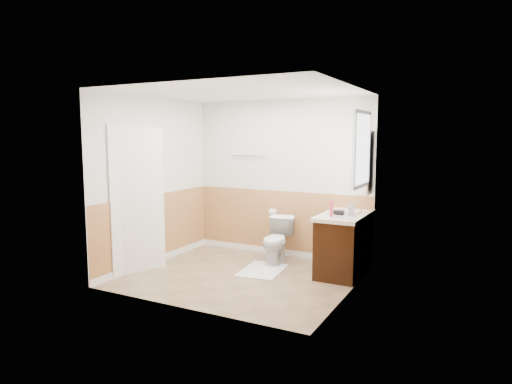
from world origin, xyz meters
The scene contains 32 objects.
floor centered at (0.00, 0.00, 0.00)m, with size 3.00×3.00×0.00m, color #8C7051.
ceiling centered at (0.00, 0.00, 2.50)m, with size 3.00×3.00×0.00m, color white.
wall_back centered at (0.00, 1.30, 1.25)m, with size 3.00×3.00×0.00m, color silver.
wall_front centered at (0.00, -1.30, 1.25)m, with size 3.00×3.00×0.00m, color silver.
wall_left centered at (-1.50, 0.00, 1.25)m, with size 3.00×3.00×0.00m, color silver.
wall_right centered at (1.50, 0.00, 1.25)m, with size 3.00×3.00×0.00m, color silver.
wainscot_back centered at (0.00, 1.29, 0.50)m, with size 3.00×3.00×0.00m, color #BF7D4C.
wainscot_front centered at (0.00, -1.29, 0.50)m, with size 3.00×3.00×0.00m, color #BF7D4C.
wainscot_left centered at (-1.49, 0.00, 0.50)m, with size 2.60×2.60×0.00m, color #BF7D4C.
wainscot_right centered at (1.49, 0.00, 0.50)m, with size 2.60×2.60×0.00m, color #BF7D4C.
toilet centered at (0.15, 0.83, 0.35)m, with size 0.39×0.68×0.69m, color white.
bath_mat centered at (0.15, 0.35, 0.01)m, with size 0.55×0.80×0.02m, color white.
vanity_cabinet centered at (1.21, 0.81, 0.40)m, with size 0.55×1.10×0.80m, color black.
vanity_knob_left centered at (0.91, 0.71, 0.55)m, with size 0.03×0.03×0.03m, color #B5B7BC.
vanity_knob_right centered at (0.91, 0.91, 0.55)m, with size 0.03×0.03×0.03m, color silver.
countertop centered at (1.20, 0.81, 0.83)m, with size 0.60×1.15×0.05m, color white.
sink_basin centered at (1.21, 0.96, 0.86)m, with size 0.36×0.36×0.02m, color white.
faucet centered at (1.39, 0.96, 0.92)m, with size 0.02×0.02×0.14m, color white.
lotion_bottle centered at (1.11, 0.48, 0.96)m, with size 0.05×0.05×0.22m, color #D23654.
soap_dispenser centered at (1.33, 0.69, 0.95)m, with size 0.09×0.09×0.20m, color #99A0AC.
hair_dryer_body centered at (1.16, 0.66, 0.89)m, with size 0.07×0.07×0.14m, color black.
hair_dryer_handle centered at (1.13, 0.66, 0.86)m, with size 0.03×0.03×0.07m, color black.
mirror_panel centered at (1.48, 1.10, 1.55)m, with size 0.02×0.35×0.90m, color silver.
window_frame centered at (1.47, 0.59, 1.75)m, with size 0.04×0.80×1.00m, color white.
window_glass centered at (1.49, 0.59, 1.75)m, with size 0.01×0.70×0.90m, color white.
door centered at (-1.40, -0.45, 1.02)m, with size 0.05×0.80×2.04m, color white.
door_frame centered at (-1.48, -0.45, 1.03)m, with size 0.02×0.92×2.10m, color white.
door_knob centered at (-1.34, -0.12, 0.95)m, with size 0.06×0.06×0.06m, color silver.
towel_bar centered at (-0.55, 1.25, 1.60)m, with size 0.02×0.02×0.62m, color silver.
tp_holder_bar centered at (-0.10, 1.23, 0.70)m, with size 0.02×0.02×0.14m, color silver.
tp_roll centered at (-0.10, 1.23, 0.70)m, with size 0.11×0.11×0.10m, color white.
tp_sheet centered at (-0.10, 1.23, 0.59)m, with size 0.10×0.01×0.16m, color white.
Camera 1 is at (2.94, -5.19, 1.91)m, focal length 31.33 mm.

